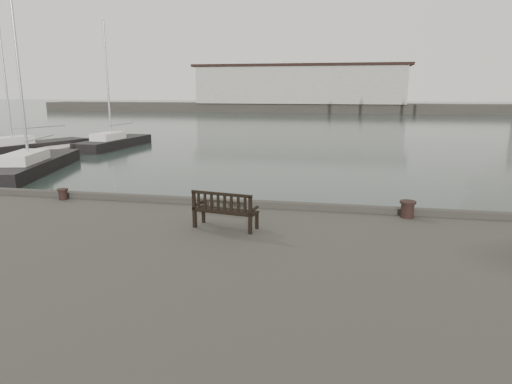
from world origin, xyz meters
TOP-DOWN VIEW (x-y plane):
  - ground at (0.00, 0.00)m, footprint 400.00×400.00m
  - breakwater at (-4.56, 92.00)m, footprint 140.00×9.50m
  - bench at (0.40, -2.51)m, footprint 1.74×0.84m
  - bollard_left at (-5.66, -0.50)m, footprint 0.44×0.44m
  - bollard_right at (5.14, -0.50)m, footprint 0.53×0.53m
  - yacht_b at (-22.71, 18.84)m, footprint 6.46×11.57m
  - yacht_c at (-15.87, 11.34)m, footprint 5.09×10.72m
  - yacht_d at (-17.07, 23.88)m, footprint 3.02×9.25m

SIDE VIEW (x-z plane):
  - ground at x=0.00m, z-range 0.00..0.00m
  - yacht_d at x=-17.07m, z-range -5.53..5.99m
  - yacht_c at x=-15.87m, z-range -6.71..7.20m
  - yacht_b at x=-22.71m, z-range -7.21..7.71m
  - bollard_left at x=-5.66m, z-range 1.56..1.92m
  - bollard_right at x=5.14m, z-range 1.56..2.04m
  - bench at x=0.40m, z-range 1.39..2.35m
  - breakwater at x=-4.56m, z-range -1.80..10.40m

